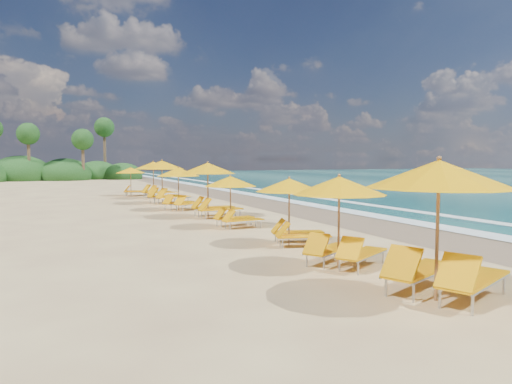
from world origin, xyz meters
name	(u,v)px	position (x,y,z in m)	size (l,w,h in m)	color
ground	(256,220)	(0.00, 0.00, 0.00)	(160.00, 160.00, 0.00)	#D3BA7C
wet_sand	(335,215)	(4.00, 0.00, 0.01)	(4.00, 160.00, 0.01)	#887051
surf_foam	(382,212)	(6.70, 0.00, 0.03)	(4.00, 160.00, 0.01)	white
station_1	(442,219)	(-1.45, -11.70, 1.49)	(3.45, 3.41, 2.65)	olive
station_2	(342,215)	(-1.67, -8.81, 1.26)	(3.01, 3.01, 2.25)	olive
station_3	(294,207)	(-1.29, -5.75, 1.16)	(2.61, 2.53, 2.07)	olive
station_4	(234,198)	(-1.63, -1.63, 1.13)	(2.27, 2.12, 2.01)	olive
station_5	(212,186)	(-1.38, 1.72, 1.40)	(2.71, 2.50, 2.50)	olive
station_6	(181,186)	(-1.87, 5.18, 1.25)	(2.95, 2.95, 2.23)	olive
station_7	(165,179)	(-1.80, 9.00, 1.45)	(3.25, 3.16, 2.58)	olive
station_8	(156,177)	(-1.48, 12.96, 1.39)	(3.02, 2.90, 2.49)	olive
station_9	(133,180)	(-2.53, 15.67, 1.16)	(2.56, 2.48, 2.06)	olive
treeline	(30,172)	(-9.94, 45.51, 1.00)	(25.80, 8.80, 9.74)	#163D14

